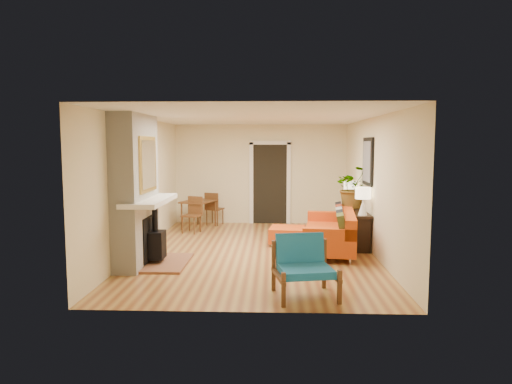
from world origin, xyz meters
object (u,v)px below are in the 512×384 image
blue_chair (303,263)px  houseplant (354,187)px  console_table (356,217)px  lamp_far (350,190)px  sofa (334,232)px  ottoman (287,234)px  dining_table (201,206)px  lamp_near (363,198)px

blue_chair → houseplant: bearing=70.1°
console_table → lamp_far: bearing=90.0°
lamp_far → sofa: bearing=-111.7°
ottoman → dining_table: 2.73m
ottoman → blue_chair: size_ratio=0.85×
blue_chair → console_table: 3.57m
sofa → houseplant: houseplant is taller
console_table → dining_table: bearing=155.2°
blue_chair → console_table: size_ratio=0.50×
ottoman → lamp_near: size_ratio=1.46×
lamp_near → lamp_far: bearing=90.0°
console_table → lamp_far: size_ratio=3.43×
ottoman → lamp_far: size_ratio=1.46×
blue_chair → dining_table: (-2.21, 4.94, 0.11)m
ottoman → blue_chair: 3.23m
ottoman → dining_table: bearing=140.3°
blue_chair → lamp_far: size_ratio=1.73×
sofa → lamp_far: (0.54, 1.35, 0.68)m
blue_chair → houseplant: size_ratio=1.03×
ottoman → dining_table: dining_table is taller
dining_table → blue_chair: bearing=-65.9°
ottoman → blue_chair: blue_chair is taller
blue_chair → ottoman: bearing=92.3°
sofa → console_table: size_ratio=1.24×
dining_table → console_table: bearing=-24.8°
ottoman → houseplant: 1.76m
console_table → houseplant: houseplant is taller
blue_chair → lamp_far: 4.27m
blue_chair → lamp_near: lamp_near is taller
lamp_near → lamp_far: same height
sofa → lamp_near: lamp_near is taller
dining_table → lamp_near: lamp_near is taller
houseplant → lamp_near: bearing=-89.4°
console_table → lamp_far: (0.00, 0.70, 0.49)m
lamp_near → houseplant: 1.02m
dining_table → lamp_far: (3.52, -0.92, 0.50)m
ottoman → blue_chair: (0.13, -3.22, 0.25)m
sofa → console_table: (0.54, 0.64, 0.20)m
sofa → console_table: sofa is taller
lamp_far → houseplant: houseplant is taller
ottoman → houseplant: houseplant is taller
dining_table → console_table: (3.52, -1.62, 0.02)m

